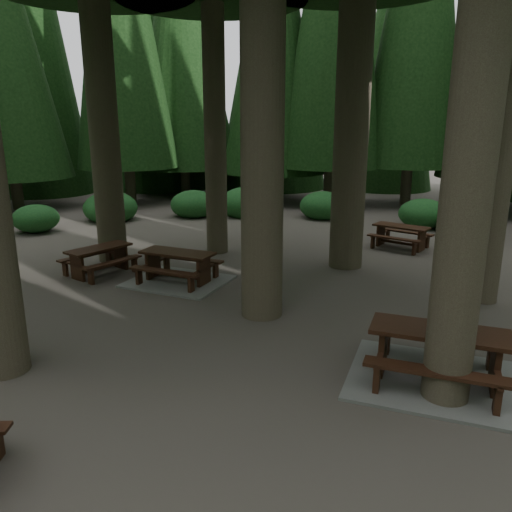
% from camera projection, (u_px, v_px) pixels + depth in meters
% --- Properties ---
extents(ground, '(80.00, 80.00, 0.00)m').
position_uv_depth(ground, '(222.00, 315.00, 10.35)').
color(ground, '#4C463D').
rests_on(ground, ground).
extents(picnic_table_a, '(2.87, 2.50, 0.87)m').
position_uv_depth(picnic_table_a, '(436.00, 364.00, 7.60)').
color(picnic_table_a, gray).
rests_on(picnic_table_a, ground).
extents(picnic_table_b, '(1.95, 2.10, 0.72)m').
position_uv_depth(picnic_table_b, '(99.00, 256.00, 13.00)').
color(picnic_table_b, '#311E0E').
rests_on(picnic_table_b, ground).
extents(picnic_table_c, '(2.68, 2.37, 0.79)m').
position_uv_depth(picnic_table_c, '(178.00, 272.00, 12.36)').
color(picnic_table_c, gray).
rests_on(picnic_table_c, ground).
extents(picnic_table_d, '(2.10, 1.96, 0.72)m').
position_uv_depth(picnic_table_d, '(401.00, 233.00, 15.68)').
color(picnic_table_d, '#311E0E').
rests_on(picnic_table_d, ground).
extents(shrub_ring, '(23.86, 24.64, 1.49)m').
position_uv_depth(shrub_ring, '(262.00, 287.00, 10.83)').
color(shrub_ring, '#1B4F22').
rests_on(shrub_ring, ground).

